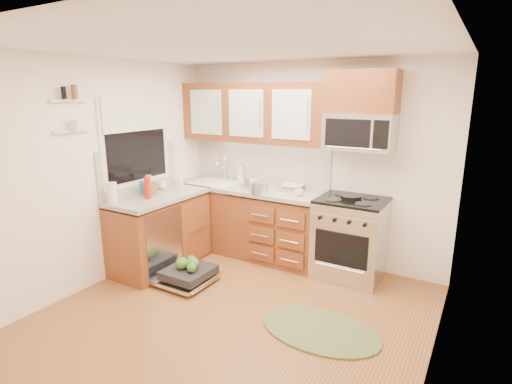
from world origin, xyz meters
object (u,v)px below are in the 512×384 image
Objects in this scene: range at (350,238)px; rug at (319,330)px; microwave at (360,132)px; skillet at (351,197)px; bowl_a at (293,187)px; cup at (299,193)px; dishwasher at (186,275)px; sink at (215,191)px; stock_pot at (259,188)px; bowl_b at (249,183)px; cutting_board at (291,190)px; paper_towel_roll at (112,193)px; upper_cabinets at (253,113)px.

rug is at bearing -83.73° from range.
skillet is (-0.01, -0.14, -0.73)m from microwave.
cup reaches higher than bowl_a.
bowl_a is (0.71, 1.30, 0.86)m from dishwasher.
sink is 0.87m from stock_pot.
sink is at bearing -173.58° from bowl_b.
sink is at bearing -174.65° from cutting_board.
bowl_b is at bearing -168.19° from bowl_a.
paper_towel_roll reaches higher than rug.
stock_pot is at bearing -169.91° from skillet.
cup is at bearing -52.11° from bowl_a.
skillet is 0.85× the size of bowl_a.
skillet is at bearing -96.26° from microwave.
stock_pot is at bearing -40.66° from bowl_b.
rug is 5.01× the size of stock_pot.
stock_pot is (-1.11, -0.33, -0.71)m from microwave.
range reaches higher than cutting_board.
bowl_b is (-0.58, -0.04, 0.03)m from cutting_board.
stock_pot reaches higher than cup.
dishwasher is at bearing -118.70° from bowl_a.
rug is at bearing -39.71° from stock_pot.
upper_cabinets reaches higher than bowl_a.
dishwasher is 2.34× the size of cutting_board.
range is 4.03× the size of paper_towel_roll.
paper_towel_roll is 0.84× the size of bowl_a.
range is at bearing 0.30° from sink.
sink is 1.13m from bowl_a.
paper_towel_roll is (-1.17, -1.24, 0.05)m from stock_pot.
dishwasher is 2.97× the size of paper_towel_roll.
microwave reaches higher than range.
paper_towel_roll is (-0.74, -0.32, 0.94)m from dishwasher.
bowl_a is at bearing 2.48° from upper_cabinets.
bowl_b reaches higher than cutting_board.
range is at bearing 10.74° from stock_pot.
skillet reaches higher than rug.
upper_cabinets is 8.60× the size of skillet.
cutting_board is 2.73× the size of cup.
bowl_b is (-1.41, 0.05, 0.49)m from range.
bowl_b reaches higher than rug.
bowl_a is (1.10, 0.18, 0.16)m from sink.
rug is 3.77× the size of cutting_board.
sink is 1.92m from skillet.
upper_cabinets reaches higher than microwave.
bowl_b reaches higher than dishwasher.
cup is at bearing -10.76° from bowl_b.
upper_cabinets is 1.00m from stock_pot.
cutting_board is at bearing 173.53° from range.
bowl_a is 0.59m from bowl_b.
bowl_a reaches higher than rug.
upper_cabinets is 1.67m from skillet.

